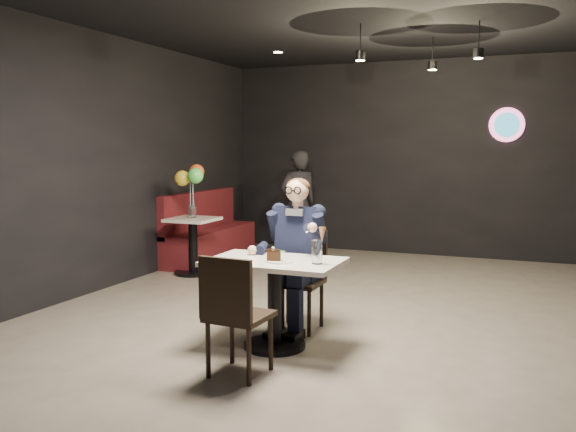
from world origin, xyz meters
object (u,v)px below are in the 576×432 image
at_px(chair_near, 240,314).
at_px(side_table, 193,247).
at_px(sundae_glass, 317,252).
at_px(main_table, 275,304).
at_px(seated_man, 298,253).
at_px(passerby, 298,203).
at_px(balloon_vase, 193,212).
at_px(chair_far, 298,281).
at_px(booth_bench, 210,226).

relative_size(chair_near, side_table, 1.25).
bearing_deg(sundae_glass, main_table, 175.47).
relative_size(seated_man, passerby, 0.89).
height_order(sundae_glass, balloon_vase, sundae_glass).
bearing_deg(sundae_glass, balloon_vase, 137.25).
bearing_deg(seated_man, sundae_glass, -56.59).
relative_size(chair_near, seated_man, 0.64).
bearing_deg(sundae_glass, seated_man, 123.41).
xyz_separation_m(main_table, balloon_vase, (-2.18, 2.34, 0.45)).
bearing_deg(passerby, chair_far, 69.99).
bearing_deg(balloon_vase, side_table, 0.00).
bearing_deg(chair_far, chair_near, -90.00).
relative_size(balloon_vase, passerby, 0.10).
bearing_deg(booth_bench, side_table, -73.30).
distance_m(seated_man, balloon_vase, 2.82).
bearing_deg(balloon_vase, sundae_glass, -42.75).
relative_size(side_table, balloon_vase, 4.70).
height_order(chair_far, passerby, passerby).
bearing_deg(passerby, seated_man, 69.99).
bearing_deg(chair_near, passerby, 109.58).
height_order(chair_near, seated_man, seated_man).
xyz_separation_m(main_table, side_table, (-2.18, 2.34, -0.01)).
bearing_deg(booth_bench, main_table, -53.41).
relative_size(main_table, balloon_vase, 7.03).
xyz_separation_m(seated_man, side_table, (-2.18, 1.79, -0.35)).
relative_size(chair_far, side_table, 1.25).
bearing_deg(main_table, sundae_glass, -4.53).
bearing_deg(chair_near, main_table, 93.46).
relative_size(chair_near, passerby, 0.57).
xyz_separation_m(chair_far, sundae_glass, (0.38, -0.58, 0.39)).
bearing_deg(sundae_glass, chair_near, -121.62).
xyz_separation_m(sundae_glass, side_table, (-2.56, 2.37, -0.48)).
relative_size(main_table, chair_far, 1.20).
height_order(chair_far, sundae_glass, sundae_glass).
distance_m(chair_far, seated_man, 0.26).
distance_m(main_table, passerby, 4.46).
distance_m(seated_man, side_table, 2.84).
bearing_deg(balloon_vase, seated_man, -39.36).
height_order(booth_bench, balloon_vase, booth_bench).
distance_m(chair_near, seated_man, 1.23).
xyz_separation_m(main_table, booth_bench, (-2.48, 3.34, 0.13)).
bearing_deg(balloon_vase, chair_near, -53.92).
height_order(main_table, sundae_glass, sundae_glass).
bearing_deg(side_table, balloon_vase, 0.00).
bearing_deg(balloon_vase, chair_far, -39.36).
bearing_deg(balloon_vase, booth_bench, 106.70).
distance_m(chair_near, balloon_vase, 3.71).
xyz_separation_m(chair_far, booth_bench, (-2.48, 2.79, 0.05)).
height_order(main_table, side_table, main_table).
xyz_separation_m(chair_near, passerby, (-1.40, 4.86, 0.35)).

